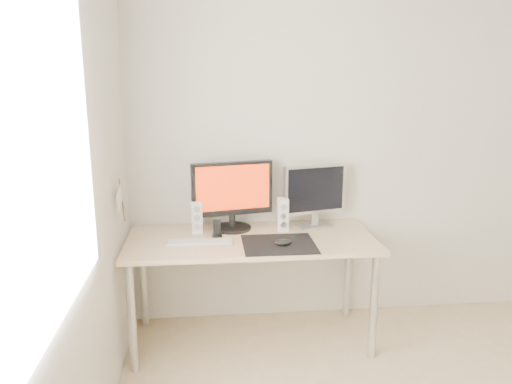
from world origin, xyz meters
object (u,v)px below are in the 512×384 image
mouse (283,242)px  speaker_right (283,214)px  main_monitor (232,193)px  second_monitor (315,192)px  speaker_left (197,217)px  keyboard (200,242)px  phone_dock (217,231)px  desk (251,249)px

mouse → speaker_right: bearing=81.7°
main_monitor → second_monitor: 0.57m
speaker_left → keyboard: 0.25m
main_monitor → keyboard: (-0.22, -0.26, -0.25)m
speaker_left → speaker_right: size_ratio=1.00×
speaker_right → phone_dock: (-0.45, -0.09, -0.08)m
second_monitor → speaker_left: 0.82m
desk → phone_dock: size_ratio=14.06×
mouse → phone_dock: phone_dock is taller
speaker_left → desk: bearing=-22.9°
mouse → keyboard: bearing=169.0°
main_monitor → speaker_left: bearing=-169.9°
speaker_left → main_monitor: bearing=10.1°
speaker_right → second_monitor: bearing=16.8°
mouse → desk: 0.27m
keyboard → speaker_left: bearing=94.6°
main_monitor → second_monitor: main_monitor is taller
main_monitor → keyboard: size_ratio=1.29×
main_monitor → mouse: bearing=-51.5°
desk → keyboard: keyboard is taller
mouse → keyboard: (-0.51, 0.10, -0.02)m
second_monitor → speaker_left: bearing=-175.4°
speaker_right → phone_dock: bearing=-168.1°
speaker_left → speaker_right: same height
mouse → speaker_left: 0.62m
mouse → phone_dock: bearing=150.7°
desk → keyboard: bearing=-167.0°
second_monitor → keyboard: bearing=-159.9°
second_monitor → main_monitor: bearing=-177.7°
second_monitor → speaker_left: second_monitor is taller
desk → mouse: bearing=-44.2°
second_monitor → speaker_right: bearing=-163.2°
speaker_left → keyboard: speaker_left is taller
main_monitor → keyboard: main_monitor is taller
main_monitor → second_monitor: (0.57, 0.02, -0.01)m
main_monitor → phone_dock: main_monitor is taller
speaker_left → phone_dock: 0.18m
desk → main_monitor: 0.40m
mouse → phone_dock: 0.46m
main_monitor → speaker_right: (0.34, -0.05, -0.14)m
second_monitor → keyboard: 0.87m
main_monitor → speaker_left: main_monitor is taller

